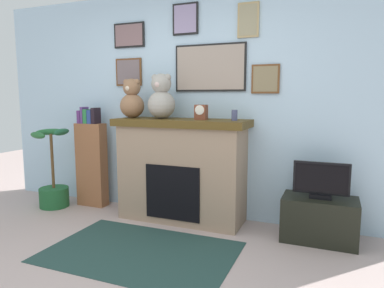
# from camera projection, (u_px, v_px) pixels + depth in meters

# --- Properties ---
(back_wall) EXTENTS (5.20, 0.15, 2.60)m
(back_wall) POSITION_uv_depth(u_px,v_px,m) (186.00, 104.00, 4.14)
(back_wall) COLOR silver
(back_wall) RESTS_ON ground_plane
(fireplace) EXTENTS (1.51, 0.56, 1.15)m
(fireplace) POSITION_uv_depth(u_px,v_px,m) (182.00, 169.00, 3.93)
(fireplace) COLOR #9B8067
(fireplace) RESTS_ON ground_plane
(bookshelf) EXTENTS (0.38, 0.16, 1.26)m
(bookshelf) POSITION_uv_depth(u_px,v_px,m) (91.00, 161.00, 4.45)
(bookshelf) COLOR #915A37
(bookshelf) RESTS_ON ground_plane
(potted_plant) EXTENTS (0.49, 0.51, 1.00)m
(potted_plant) POSITION_uv_depth(u_px,v_px,m) (53.00, 183.00, 4.43)
(potted_plant) COLOR #1E592D
(potted_plant) RESTS_ON ground_plane
(tv_stand) EXTENTS (0.70, 0.40, 0.43)m
(tv_stand) POSITION_uv_depth(u_px,v_px,m) (319.00, 219.00, 3.38)
(tv_stand) COLOR black
(tv_stand) RESTS_ON ground_plane
(television) EXTENTS (0.52, 0.14, 0.35)m
(television) POSITION_uv_depth(u_px,v_px,m) (321.00, 181.00, 3.33)
(television) COLOR black
(television) RESTS_ON tv_stand
(area_rug) EXTENTS (1.68, 1.11, 0.01)m
(area_rug) POSITION_uv_depth(u_px,v_px,m) (141.00, 252.00, 3.16)
(area_rug) COLOR #233F3B
(area_rug) RESTS_ON ground_plane
(candle_jar) EXTENTS (0.06, 0.06, 0.11)m
(candle_jar) POSITION_uv_depth(u_px,v_px,m) (234.00, 115.00, 3.60)
(candle_jar) COLOR #4C517A
(candle_jar) RESTS_ON fireplace
(mantel_clock) EXTENTS (0.13, 0.10, 0.16)m
(mantel_clock) POSITION_uv_depth(u_px,v_px,m) (201.00, 112.00, 3.73)
(mantel_clock) COLOR brown
(mantel_clock) RESTS_ON fireplace
(teddy_bear_grey) EXTENTS (0.28, 0.28, 0.45)m
(teddy_bear_grey) POSITION_uv_depth(u_px,v_px,m) (132.00, 100.00, 4.04)
(teddy_bear_grey) COLOR #906849
(teddy_bear_grey) RESTS_ON fireplace
(teddy_bear_cream) EXTENTS (0.31, 0.31, 0.50)m
(teddy_bear_cream) POSITION_uv_depth(u_px,v_px,m) (161.00, 99.00, 3.89)
(teddy_bear_cream) COLOR #A29D94
(teddy_bear_cream) RESTS_ON fireplace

